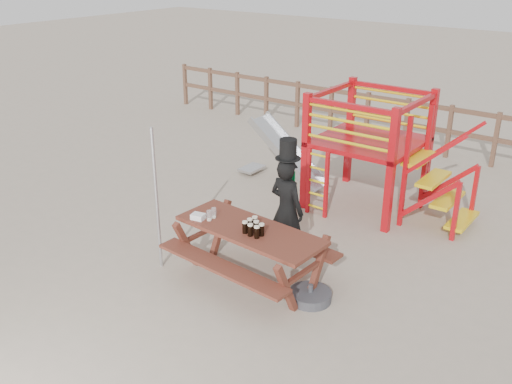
# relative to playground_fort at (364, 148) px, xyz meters

# --- Properties ---
(ground) EXTENTS (60.00, 60.00, 0.00)m
(ground) POSITION_rel_playground_fort_xyz_m (-0.12, -3.58, -1.07)
(ground) COLOR tan
(ground) RESTS_ON ground
(back_fence) EXTENTS (15.09, 0.09, 1.20)m
(back_fence) POSITION_rel_playground_fort_xyz_m (-0.12, 3.42, -0.34)
(back_fence) COLOR brown
(back_fence) RESTS_ON ground
(playground_fort) EXTENTS (4.71, 1.84, 2.10)m
(playground_fort) POSITION_rel_playground_fort_xyz_m (0.00, 0.00, 0.00)
(playground_fort) COLOR #AD0B12
(playground_fort) RESTS_ON ground
(picnic_table) EXTENTS (2.20, 1.58, 0.82)m
(picnic_table) POSITION_rel_playground_fort_xyz_m (0.02, -3.35, -0.55)
(picnic_table) COLOR maroon
(picnic_table) RESTS_ON ground
(man_with_hat) EXTENTS (0.62, 0.45, 1.89)m
(man_with_hat) POSITION_rel_playground_fort_xyz_m (0.06, -2.52, -0.23)
(man_with_hat) COLOR black
(man_with_hat) RESTS_ON ground
(metal_pole) EXTENTS (0.05, 0.05, 2.13)m
(metal_pole) POSITION_rel_playground_fort_xyz_m (-1.27, -3.83, -0.01)
(metal_pole) COLOR #B2B2B7
(metal_pole) RESTS_ON ground
(parasol_base) EXTENTS (0.57, 0.57, 0.24)m
(parasol_base) POSITION_rel_playground_fort_xyz_m (0.96, -3.26, -1.01)
(parasol_base) COLOR #3B3C41
(parasol_base) RESTS_ON ground
(paper_bag) EXTENTS (0.20, 0.17, 0.08)m
(paper_bag) POSITION_rel_playground_fort_xyz_m (-0.74, -3.56, -0.21)
(paper_bag) COLOR white
(paper_bag) RESTS_ON picnic_table
(stout_pints) EXTENTS (0.29, 0.29, 0.17)m
(stout_pints) POSITION_rel_playground_fort_xyz_m (0.14, -3.43, -0.17)
(stout_pints) COLOR black
(stout_pints) RESTS_ON picnic_table
(empty_glasses) EXTENTS (0.08, 0.17, 0.15)m
(empty_glasses) POSITION_rel_playground_fort_xyz_m (-0.59, -3.44, -0.18)
(empty_glasses) COLOR silver
(empty_glasses) RESTS_ON picnic_table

